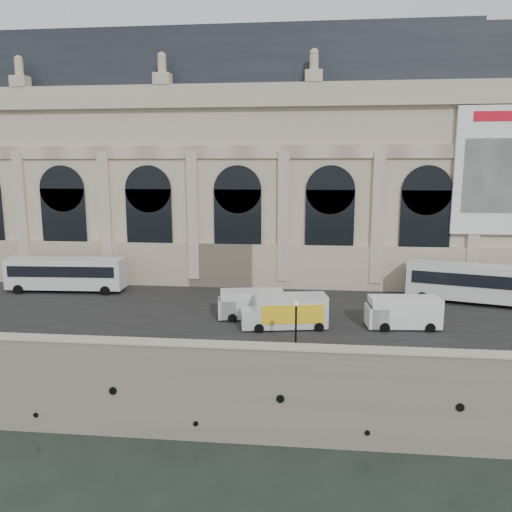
{
  "coord_description": "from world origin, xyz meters",
  "views": [
    {
      "loc": [
        3.68,
        -32.21,
        19.37
      ],
      "look_at": [
        -2.0,
        22.0,
        9.65
      ],
      "focal_mm": 35.0,
      "sensor_mm": 36.0,
      "label": 1
    }
  ],
  "objects": [
    {
      "name": "ground",
      "position": [
        0.0,
        0.0,
        0.0
      ],
      "size": [
        260.0,
        260.0,
        0.0
      ],
      "primitive_type": "plane",
      "color": "black",
      "rests_on": "ground"
    },
    {
      "name": "quay",
      "position": [
        0.0,
        35.0,
        3.0
      ],
      "size": [
        160.0,
        70.0,
        6.0
      ],
      "primitive_type": "cube",
      "color": "gray",
      "rests_on": "ground"
    },
    {
      "name": "street",
      "position": [
        0.0,
        14.0,
        6.03
      ],
      "size": [
        160.0,
        24.0,
        0.06
      ],
      "primitive_type": "cube",
      "color": "#2D2D2D",
      "rests_on": "quay"
    },
    {
      "name": "parapet",
      "position": [
        0.0,
        0.6,
        6.62
      ],
      "size": [
        160.0,
        1.4,
        1.21
      ],
      "color": "gray",
      "rests_on": "quay"
    },
    {
      "name": "museum",
      "position": [
        -5.98,
        30.86,
        19.72
      ],
      "size": [
        69.0,
        18.7,
        29.1
      ],
      "color": "beige",
      "rests_on": "quay"
    },
    {
      "name": "bus_left",
      "position": [
        -22.27,
        18.02,
        8.08
      ],
      "size": [
        12.74,
        3.44,
        3.72
      ],
      "color": "silver",
      "rests_on": "quay"
    },
    {
      "name": "bus_right",
      "position": [
        20.32,
        17.51,
        8.2
      ],
      "size": [
        13.57,
        6.28,
        3.93
      ],
      "color": "silver",
      "rests_on": "quay"
    },
    {
      "name": "van_b",
      "position": [
        -1.53,
        10.51,
        7.32
      ],
      "size": [
        6.08,
        3.15,
        2.58
      ],
      "color": "silver",
      "rests_on": "quay"
    },
    {
      "name": "van_c",
      "position": [
        11.48,
        9.12,
        7.37
      ],
      "size": [
        6.2,
        2.92,
        2.68
      ],
      "color": "white",
      "rests_on": "quay"
    },
    {
      "name": "box_truck",
      "position": [
        1.99,
        8.12,
        7.44
      ],
      "size": [
        7.41,
        3.54,
        2.87
      ],
      "color": "silver",
      "rests_on": "quay"
    },
    {
      "name": "lamp_right",
      "position": [
        2.95,
        2.27,
        7.99
      ],
      "size": [
        0.41,
        0.41,
        4.0
      ],
      "color": "black",
      "rests_on": "quay"
    }
  ]
}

